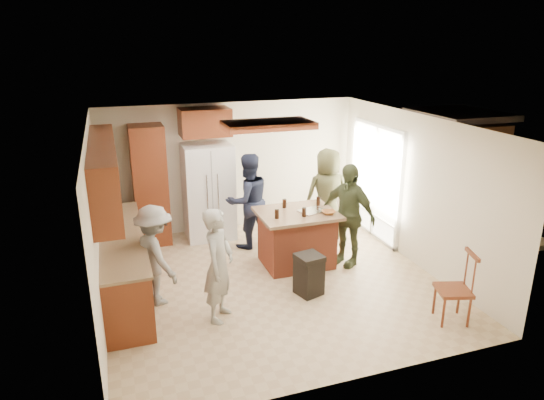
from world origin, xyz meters
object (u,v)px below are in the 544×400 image
object	(u,v)px
spindle_chair	(455,290)
kitchen_island	(297,238)
person_counter	(155,255)
refrigerator	(209,192)
person_behind_right	(327,195)
person_side_right	(348,215)
person_behind_left	(248,201)
trash_bin	(309,274)
person_front_left	(219,265)

from	to	relation	value
spindle_chair	kitchen_island	bearing A→B (deg)	120.57
person_counter	refrigerator	size ratio (longest dim) A/B	0.81
spindle_chair	person_counter	bearing A→B (deg)	154.47
person_behind_right	kitchen_island	distance (m)	1.33
person_behind_right	kitchen_island	world-z (taller)	person_behind_right
person_side_right	spindle_chair	world-z (taller)	person_side_right
person_counter	kitchen_island	distance (m)	2.42
person_behind_left	refrigerator	bearing A→B (deg)	-60.84
kitchen_island	trash_bin	size ratio (longest dim) A/B	2.03
person_behind_left	trash_bin	distance (m)	2.10
person_side_right	person_counter	size ratio (longest dim) A/B	1.19
person_behind_right	kitchen_island	bearing A→B (deg)	46.40
person_side_right	person_counter	bearing A→B (deg)	-112.65
person_behind_right	refrigerator	distance (m)	2.23
trash_bin	spindle_chair	distance (m)	2.02
refrigerator	kitchen_island	xyz separation A→B (m)	(1.13, -1.66, -0.43)
person_behind_left	kitchen_island	bearing A→B (deg)	107.53
person_behind_right	spindle_chair	size ratio (longest dim) A/B	1.76
person_behind_left	refrigerator	size ratio (longest dim) A/B	0.96
person_front_left	person_side_right	distance (m)	2.59
kitchen_island	spindle_chair	size ratio (longest dim) A/B	1.29
refrigerator	trash_bin	distance (m)	2.89
person_front_left	trash_bin	size ratio (longest dim) A/B	2.50
refrigerator	trash_bin	world-z (taller)	refrigerator
person_side_right	trash_bin	distance (m)	1.38
refrigerator	trash_bin	bearing A→B (deg)	-70.73
person_counter	trash_bin	xyz separation A→B (m)	(2.15, -0.48, -0.41)
refrigerator	kitchen_island	distance (m)	2.05
person_behind_right	person_counter	bearing A→B (deg)	27.13
person_side_right	refrigerator	world-z (taller)	refrigerator
kitchen_island	spindle_chair	distance (m)	2.67
person_front_left	trash_bin	distance (m)	1.49
person_behind_left	person_side_right	distance (m)	1.83
spindle_chair	refrigerator	bearing A→B (deg)	122.17
trash_bin	person_behind_left	bearing A→B (deg)	100.05
person_front_left	refrigerator	xyz separation A→B (m)	(0.46, 2.89, 0.11)
person_behind_right	spindle_chair	world-z (taller)	person_behind_right
person_behind_left	person_side_right	xyz separation A→B (m)	(1.36, -1.23, 0.00)
refrigerator	person_counter	bearing A→B (deg)	-119.08
person_side_right	refrigerator	distance (m)	2.71
person_side_right	refrigerator	bearing A→B (deg)	-162.34
person_behind_right	person_counter	xyz separation A→B (m)	(-3.29, -1.37, -0.14)
person_front_left	refrigerator	world-z (taller)	refrigerator
person_behind_right	kitchen_island	xyz separation A→B (m)	(-0.94, -0.85, -0.40)
person_front_left	person_counter	distance (m)	1.03
person_behind_left	trash_bin	xyz separation A→B (m)	(0.35, -2.00, -0.55)
person_counter	person_behind_right	bearing A→B (deg)	-89.83
trash_bin	refrigerator	bearing A→B (deg)	109.27
person_behind_left	person_behind_right	world-z (taller)	person_behind_right
person_front_left	trash_bin	xyz separation A→B (m)	(1.40, 0.22, -0.47)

